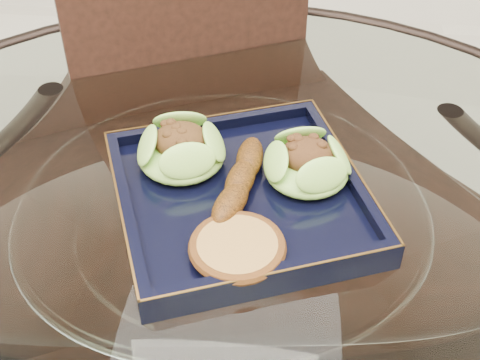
{
  "coord_description": "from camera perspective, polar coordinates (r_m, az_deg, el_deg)",
  "views": [
    {
      "loc": [
        0.07,
        -0.5,
        1.29
      ],
      "look_at": [
        0.01,
        0.06,
        0.8
      ],
      "focal_mm": 50.0,
      "sensor_mm": 36.0,
      "label": 1
    }
  ],
  "objects": [
    {
      "name": "dining_table",
      "position": [
        0.85,
        -1.26,
        -12.96
      ],
      "size": [
        1.13,
        1.13,
        0.77
      ],
      "color": "white",
      "rests_on": "ground"
    },
    {
      "name": "dining_chair",
      "position": [
        1.12,
        -2.01,
        -3.55
      ],
      "size": [
        0.52,
        0.52,
        0.9
      ],
      "rotation": [
        0.0,
        0.0,
        0.43
      ],
      "color": "#331811",
      "rests_on": "ground"
    },
    {
      "name": "crumb_patty",
      "position": [
        0.68,
        -0.23,
        -5.88
      ],
      "size": [
        0.1,
        0.1,
        0.02
      ],
      "primitive_type": "cylinder",
      "rotation": [
        0.0,
        0.0,
        0.21
      ],
      "color": "#A97538",
      "rests_on": "navy_plate"
    },
    {
      "name": "lettuce_wrap_left",
      "position": [
        0.78,
        -5.03,
        2.44
      ],
      "size": [
        0.12,
        0.12,
        0.04
      ],
      "primitive_type": "ellipsoid",
      "rotation": [
        0.0,
        0.0,
        -0.17
      ],
      "color": "#6CA22F",
      "rests_on": "navy_plate"
    },
    {
      "name": "navy_plate",
      "position": [
        0.76,
        0.0,
        -1.71
      ],
      "size": [
        0.35,
        0.35,
        0.02
      ],
      "primitive_type": "cube",
      "rotation": [
        0.0,
        0.0,
        0.36
      ],
      "color": "black",
      "rests_on": "dining_table"
    },
    {
      "name": "lettuce_wrap_right",
      "position": [
        0.76,
        5.74,
        1.21
      ],
      "size": [
        0.11,
        0.11,
        0.03
      ],
      "primitive_type": "ellipsoid",
      "rotation": [
        0.0,
        0.0,
        -0.09
      ],
      "color": "#5DAA31",
      "rests_on": "navy_plate"
    },
    {
      "name": "roasted_plantain",
      "position": [
        0.75,
        0.04,
        0.02
      ],
      "size": [
        0.06,
        0.15,
        0.03
      ],
      "primitive_type": "ellipsoid",
      "rotation": [
        0.0,
        0.0,
        1.39
      ],
      "color": "#61320A",
      "rests_on": "navy_plate"
    }
  ]
}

